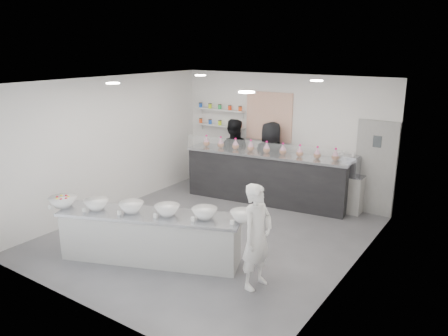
# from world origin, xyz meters

# --- Properties ---
(floor) EXTENTS (6.00, 6.00, 0.00)m
(floor) POSITION_xyz_m (0.00, 0.00, 0.00)
(floor) COLOR #515156
(floor) RESTS_ON ground
(ceiling) EXTENTS (6.00, 6.00, 0.00)m
(ceiling) POSITION_xyz_m (0.00, 0.00, 3.00)
(ceiling) COLOR white
(ceiling) RESTS_ON floor
(back_wall) EXTENTS (5.50, 0.00, 5.50)m
(back_wall) POSITION_xyz_m (0.00, 3.00, 1.50)
(back_wall) COLOR white
(back_wall) RESTS_ON floor
(left_wall) EXTENTS (0.00, 6.00, 6.00)m
(left_wall) POSITION_xyz_m (-2.75, 0.00, 1.50)
(left_wall) COLOR white
(left_wall) RESTS_ON floor
(right_wall) EXTENTS (0.00, 6.00, 6.00)m
(right_wall) POSITION_xyz_m (2.75, 0.00, 1.50)
(right_wall) COLOR white
(right_wall) RESTS_ON floor
(back_door) EXTENTS (0.88, 0.04, 2.10)m
(back_door) POSITION_xyz_m (2.30, 2.97, 1.05)
(back_door) COLOR gray
(back_door) RESTS_ON floor
(pattern_panel) EXTENTS (1.25, 0.03, 1.20)m
(pattern_panel) POSITION_xyz_m (-0.35, 2.98, 1.95)
(pattern_panel) COLOR #E57549
(pattern_panel) RESTS_ON back_wall
(jar_shelf_lower) EXTENTS (1.45, 0.22, 0.04)m
(jar_shelf_lower) POSITION_xyz_m (-1.75, 2.90, 1.60)
(jar_shelf_lower) COLOR silver
(jar_shelf_lower) RESTS_ON back_wall
(jar_shelf_upper) EXTENTS (1.45, 0.22, 0.04)m
(jar_shelf_upper) POSITION_xyz_m (-1.75, 2.90, 2.02)
(jar_shelf_upper) COLOR silver
(jar_shelf_upper) RESTS_ON back_wall
(preserve_jars) EXTENTS (1.45, 0.10, 0.56)m
(preserve_jars) POSITION_xyz_m (-1.75, 2.88, 1.88)
(preserve_jars) COLOR #EE511C
(preserve_jars) RESTS_ON jar_shelf_lower
(downlight_0) EXTENTS (0.24, 0.24, 0.02)m
(downlight_0) POSITION_xyz_m (-1.40, -1.00, 2.98)
(downlight_0) COLOR white
(downlight_0) RESTS_ON ceiling
(downlight_1) EXTENTS (0.24, 0.24, 0.02)m
(downlight_1) POSITION_xyz_m (1.40, -1.00, 2.98)
(downlight_1) COLOR white
(downlight_1) RESTS_ON ceiling
(downlight_2) EXTENTS (0.24, 0.24, 0.02)m
(downlight_2) POSITION_xyz_m (-1.40, 1.60, 2.98)
(downlight_2) COLOR white
(downlight_2) RESTS_ON ceiling
(downlight_3) EXTENTS (0.24, 0.24, 0.02)m
(downlight_3) POSITION_xyz_m (1.40, 1.60, 2.98)
(downlight_3) COLOR white
(downlight_3) RESTS_ON ceiling
(prep_counter) EXTENTS (3.21, 1.85, 0.86)m
(prep_counter) POSITION_xyz_m (-0.26, -1.41, 0.43)
(prep_counter) COLOR #B2B2AD
(prep_counter) RESTS_ON floor
(back_bar) EXTENTS (3.96, 1.22, 1.21)m
(back_bar) POSITION_xyz_m (-0.04, 2.32, 0.60)
(back_bar) COLOR black
(back_bar) RESTS_ON floor
(sneeze_guard) EXTENTS (3.81, 0.52, 0.33)m
(sneeze_guard) POSITION_xyz_m (0.01, 1.98, 1.37)
(sneeze_guard) COLOR white
(sneeze_guard) RESTS_ON back_bar
(espresso_ledge) EXTENTS (1.17, 0.37, 0.87)m
(espresso_ledge) POSITION_xyz_m (1.55, 2.78, 0.43)
(espresso_ledge) COLOR #B2B2AD
(espresso_ledge) RESTS_ON floor
(espresso_machine) EXTENTS (0.54, 0.37, 0.41)m
(espresso_machine) POSITION_xyz_m (1.73, 2.78, 1.07)
(espresso_machine) COLOR #93969E
(espresso_machine) RESTS_ON espresso_ledge
(cup_stacks) EXTENTS (0.24, 0.24, 0.30)m
(cup_stacks) POSITION_xyz_m (1.40, 2.78, 1.02)
(cup_stacks) COLOR #D2B393
(cup_stacks) RESTS_ON espresso_ledge
(prep_bowls) EXTENTS (3.62, 1.87, 0.17)m
(prep_bowls) POSITION_xyz_m (-0.26, -1.41, 0.95)
(prep_bowls) COLOR white
(prep_bowls) RESTS_ON prep_counter
(label_cards) EXTENTS (3.31, 0.04, 0.07)m
(label_cards) POSITION_xyz_m (-0.46, -1.91, 0.90)
(label_cards) COLOR white
(label_cards) RESTS_ON prep_counter
(cookie_bags) EXTENTS (3.36, 0.60, 0.28)m
(cookie_bags) POSITION_xyz_m (-0.04, 2.32, 1.35)
(cookie_bags) COLOR pink
(cookie_bags) RESTS_ON back_bar
(woman_prep) EXTENTS (0.48, 0.66, 1.67)m
(woman_prep) POSITION_xyz_m (1.70, -1.13, 0.83)
(woman_prep) COLOR white
(woman_prep) RESTS_ON floor
(staff_left) EXTENTS (1.12, 1.02, 1.87)m
(staff_left) POSITION_xyz_m (-1.16, 2.60, 0.94)
(staff_left) COLOR black
(staff_left) RESTS_ON floor
(staff_right) EXTENTS (1.02, 0.75, 1.90)m
(staff_right) POSITION_xyz_m (-0.08, 2.60, 0.95)
(staff_right) COLOR black
(staff_right) RESTS_ON floor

